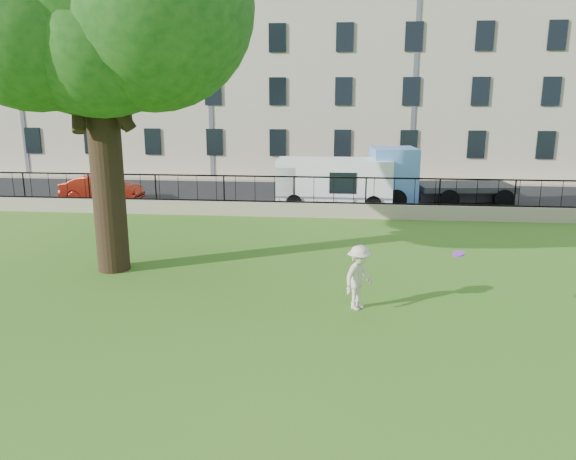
# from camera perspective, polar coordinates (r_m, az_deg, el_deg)

# --- Properties ---
(ground) EXTENTS (120.00, 120.00, 0.00)m
(ground) POSITION_cam_1_polar(r_m,az_deg,el_deg) (12.52, -4.41, -10.42)
(ground) COLOR #3A711B
(ground) RESTS_ON ground
(retaining_wall) EXTENTS (50.00, 0.40, 0.60)m
(retaining_wall) POSITION_cam_1_polar(r_m,az_deg,el_deg) (23.82, 0.61, 2.10)
(retaining_wall) COLOR tan
(retaining_wall) RESTS_ON ground
(iron_railing) EXTENTS (50.00, 0.05, 1.13)m
(iron_railing) POSITION_cam_1_polar(r_m,az_deg,el_deg) (23.66, 0.62, 4.12)
(iron_railing) COLOR black
(iron_railing) RESTS_ON retaining_wall
(street) EXTENTS (60.00, 9.00, 0.01)m
(street) POSITION_cam_1_polar(r_m,az_deg,el_deg) (28.48, 1.46, 3.42)
(street) COLOR black
(street) RESTS_ON ground
(sidewalk) EXTENTS (60.00, 1.40, 0.12)m
(sidewalk) POSITION_cam_1_polar(r_m,az_deg,el_deg) (33.58, 2.14, 5.10)
(sidewalk) COLOR tan
(sidewalk) RESTS_ON ground
(building_row) EXTENTS (56.40, 10.40, 13.80)m
(building_row) POSITION_cam_1_polar(r_m,az_deg,el_deg) (38.90, 2.79, 16.41)
(building_row) COLOR #B5AE8F
(building_row) RESTS_ON ground
(man) EXTENTS (1.07, 1.18, 1.59)m
(man) POSITION_cam_1_polar(r_m,az_deg,el_deg) (13.66, 7.22, -4.80)
(man) COLOR beige
(man) RESTS_ON ground
(frisbee) EXTENTS (0.34, 0.34, 0.12)m
(frisbee) POSITION_cam_1_polar(r_m,az_deg,el_deg) (13.25, 16.93, -2.32)
(frisbee) COLOR purple
(red_sedan) EXTENTS (3.83, 1.39, 1.26)m
(red_sedan) POSITION_cam_1_polar(r_m,az_deg,el_deg) (28.49, -18.37, 4.00)
(red_sedan) COLOR maroon
(red_sedan) RESTS_ON street
(white_van) EXTENTS (5.20, 2.06, 2.18)m
(white_van) POSITION_cam_1_polar(r_m,az_deg,el_deg) (25.95, 4.70, 4.80)
(white_van) COLOR white
(white_van) RESTS_ON street
(blue_truck) EXTENTS (6.55, 2.93, 2.66)m
(blue_truck) POSITION_cam_1_polar(r_m,az_deg,el_deg) (27.14, 15.12, 5.27)
(blue_truck) COLOR #6093E2
(blue_truck) RESTS_ON street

